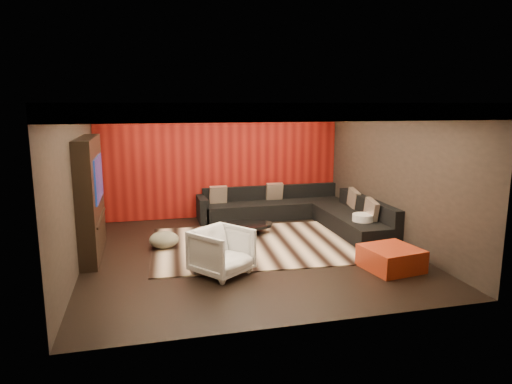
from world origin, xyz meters
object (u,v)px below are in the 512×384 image
object	(u,v)px
armchair	(222,252)
coffee_table	(244,229)
drum_stool	(239,249)
orange_ottoman	(391,258)
sectional_sofa	(302,212)
white_side_table	(362,227)

from	to	relation	value
armchair	coffee_table	bearing A→B (deg)	31.55
drum_stool	coffee_table	bearing A→B (deg)	75.01
drum_stool	orange_ottoman	world-z (taller)	drum_stool
drum_stool	sectional_sofa	xyz separation A→B (m)	(2.00, 2.29, 0.05)
coffee_table	orange_ottoman	bearing A→B (deg)	-53.14
coffee_table	armchair	xyz separation A→B (m)	(-0.85, -2.20, 0.26)
drum_stool	armchair	world-z (taller)	armchair
coffee_table	white_side_table	world-z (taller)	white_side_table
white_side_table	orange_ottoman	size ratio (longest dim) A/B	0.63
armchair	sectional_sofa	size ratio (longest dim) A/B	0.23
coffee_table	sectional_sofa	world-z (taller)	sectional_sofa
drum_stool	sectional_sofa	world-z (taller)	sectional_sofa
coffee_table	sectional_sofa	xyz separation A→B (m)	(1.56, 0.66, 0.13)
armchair	orange_ottoman	bearing A→B (deg)	-46.56
orange_ottoman	sectional_sofa	world-z (taller)	sectional_sofa
coffee_table	sectional_sofa	size ratio (longest dim) A/B	0.35
orange_ottoman	drum_stool	bearing A→B (deg)	156.95
white_side_table	sectional_sofa	size ratio (longest dim) A/B	0.15
orange_ottoman	coffee_table	bearing A→B (deg)	126.86
white_side_table	armchair	bearing A→B (deg)	-158.61
drum_stool	armchair	size ratio (longest dim) A/B	0.46
coffee_table	orange_ottoman	distance (m)	3.33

